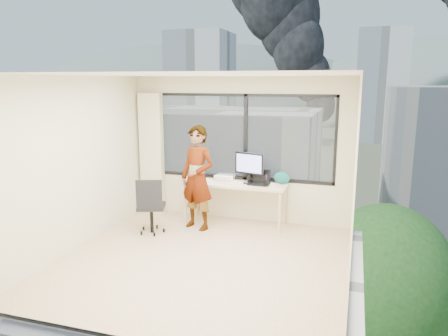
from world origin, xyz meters
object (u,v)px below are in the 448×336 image
at_px(person, 197,178).
at_px(laptop, 259,178).
at_px(desk, 235,203).
at_px(chair, 151,205).
at_px(monitor, 249,168).
at_px(handbag, 282,178).
at_px(game_console, 225,177).

distance_m(person, laptop, 1.06).
relative_size(desk, laptop, 4.82).
bearing_deg(laptop, person, -153.74).
distance_m(chair, monitor, 1.80).
bearing_deg(person, desk, 55.21).
distance_m(person, monitor, 0.93).
bearing_deg(monitor, handbag, 28.67).
xyz_separation_m(desk, handbag, (0.80, 0.18, 0.48)).
distance_m(monitor, handbag, 0.60).
distance_m(desk, laptop, 0.65).
relative_size(chair, handbag, 3.46).
distance_m(monitor, game_console, 0.58).
xyz_separation_m(game_console, laptop, (0.68, -0.23, 0.07)).
bearing_deg(monitor, laptop, 0.42).
bearing_deg(handbag, chair, -150.15).
distance_m(person, handbag, 1.48).
relative_size(person, handbag, 6.35).
bearing_deg(game_console, chair, -127.30).
bearing_deg(chair, handbag, 8.14).
distance_m(desk, monitor, 0.70).
bearing_deg(desk, chair, -144.88).
bearing_deg(desk, handbag, 12.96).
xyz_separation_m(chair, handbag, (2.02, 1.04, 0.37)).
bearing_deg(game_console, desk, -38.22).
height_order(chair, monitor, monitor).
bearing_deg(handbag, game_console, 179.90).
bearing_deg(chair, laptop, 8.53).
xyz_separation_m(chair, monitor, (1.46, 0.91, 0.54)).
bearing_deg(laptop, game_console, 164.86).
relative_size(desk, chair, 1.84).
bearing_deg(desk, laptop, 0.74).
distance_m(chair, person, 0.90).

